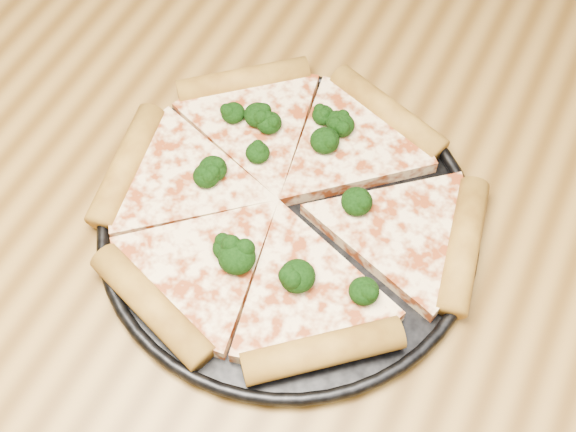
% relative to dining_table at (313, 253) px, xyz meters
% --- Properties ---
extents(ground, '(4.00, 4.00, 0.00)m').
position_rel_dining_table_xyz_m(ground, '(0.00, 0.00, -0.66)').
color(ground, brown).
rests_on(ground, ground).
extents(dining_table, '(1.20, 0.90, 0.75)m').
position_rel_dining_table_xyz_m(dining_table, '(0.00, 0.00, 0.00)').
color(dining_table, olive).
rests_on(dining_table, ground).
extents(pizza_pan, '(0.34, 0.34, 0.02)m').
position_rel_dining_table_xyz_m(pizza_pan, '(-0.01, -0.03, 0.10)').
color(pizza_pan, black).
rests_on(pizza_pan, dining_table).
extents(pizza, '(0.36, 0.35, 0.03)m').
position_rel_dining_table_xyz_m(pizza, '(-0.02, -0.02, 0.11)').
color(pizza, '#FFDA9C').
rests_on(pizza, pizza_pan).
extents(broccoli_florets, '(0.21, 0.20, 0.02)m').
position_rel_dining_table_xyz_m(broccoli_florets, '(-0.03, -0.01, 0.12)').
color(broccoli_florets, black).
rests_on(broccoli_florets, pizza).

